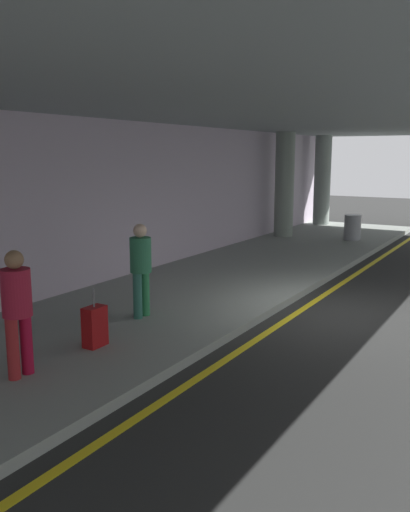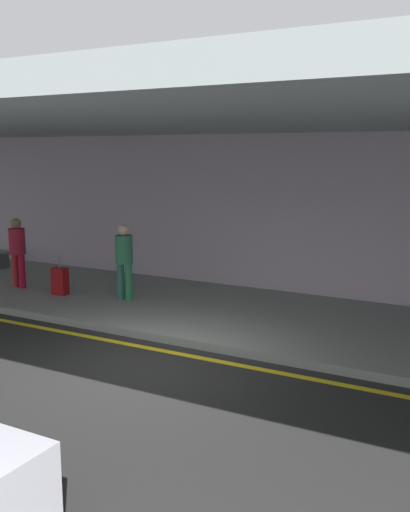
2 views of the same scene
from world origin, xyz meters
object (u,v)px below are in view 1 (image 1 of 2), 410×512
Objects in this scene: support_column_left_mid at (284,185)px; suitcase_upright_primary at (95,326)px; trash_bin_steel at (352,227)px; traveler_with_luggage at (17,305)px; support_column_center at (322,180)px; person_waiting_for_ride at (141,264)px.

support_column_left_mid is 12.34m from suitcase_upright_primary.
traveler_with_luggage is at bearing 178.50° from trash_bin_steel.
support_column_center is at bearing 142.60° from traveler_with_luggage.
trash_bin_steel is (-3.60, -2.37, -1.40)m from support_column_center.
suitcase_upright_primary is at bearing -172.69° from support_column_center.
support_column_center is (4.00, 0.00, 0.00)m from support_column_left_mid.
support_column_left_mid and support_column_center have the same top height.
traveler_with_luggage is at bearing 0.48° from person_waiting_for_ride.
traveler_with_luggage is 13.85m from trash_bin_steel.
support_column_left_mid is 2.17× the size of traveler_with_luggage.
support_column_left_mid is 10.67m from person_waiting_for_ride.
support_column_center is 4.29× the size of trash_bin_steel.
person_waiting_for_ride reaches higher than trash_bin_steel.
traveler_with_luggage is (-17.43, -2.01, -0.86)m from support_column_center.
person_waiting_for_ride is at bearing -170.64° from support_column_left_mid.
support_column_center is 2.17× the size of person_waiting_for_ride.
traveler_with_luggage is at bearing -171.50° from support_column_left_mid.
person_waiting_for_ride is 1.98× the size of trash_bin_steel.
suitcase_upright_primary is at bearing 133.63° from traveler_with_luggage.
person_waiting_for_ride is at bearing -14.40° from suitcase_upright_primary.
suitcase_upright_primary is (1.36, -0.06, -0.65)m from traveler_with_luggage.
support_column_center is 2.17× the size of traveler_with_luggage.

